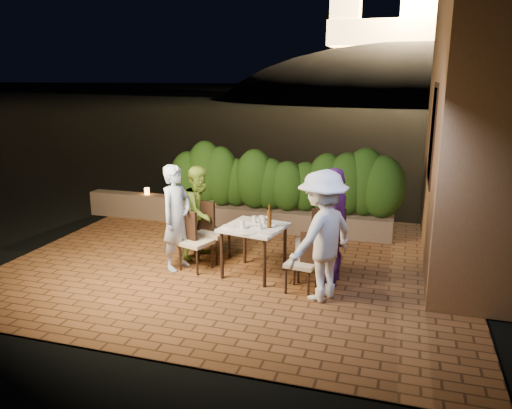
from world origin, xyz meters
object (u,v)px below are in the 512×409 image
at_px(parapet_lamp, 147,191).
at_px(chair_left_back, 214,231).
at_px(chair_left_front, 196,241).
at_px(dining_table, 254,250).
at_px(diner_purple, 334,226).
at_px(bowl, 262,219).
at_px(chair_right_front, 302,262).
at_px(chair_right_back, 312,244).
at_px(diner_white, 322,236).
at_px(diner_green, 201,212).
at_px(beer_bottle, 269,216).
at_px(diner_blue, 177,218).

bearing_deg(parapet_lamp, chair_left_back, -40.12).
xyz_separation_m(chair_left_front, parapet_lamp, (-2.11, 2.34, 0.12)).
xyz_separation_m(dining_table, diner_purple, (1.15, 0.06, 0.46)).
height_order(bowl, chair_right_front, chair_right_front).
height_order(chair_right_back, diner_white, diner_white).
height_order(diner_purple, parapet_lamp, diner_purple).
distance_m(chair_right_front, diner_green, 2.08).
xyz_separation_m(diner_green, parapet_lamp, (-1.96, 1.78, -0.18)).
bearing_deg(parapet_lamp, dining_table, -37.11).
distance_m(beer_bottle, parapet_lamp, 3.98).
relative_size(chair_left_front, parapet_lamp, 6.42).
bearing_deg(diner_green, diner_purple, -84.27).
height_order(chair_right_front, diner_green, diner_green).
bearing_deg(diner_green, dining_table, -98.35).
height_order(chair_left_front, diner_white, diner_white).
bearing_deg(beer_bottle, diner_purple, 4.04).
bearing_deg(dining_table, beer_bottle, -1.45).
bearing_deg(beer_bottle, parapet_lamp, 144.84).
xyz_separation_m(chair_right_back, diner_white, (0.23, -0.63, 0.34)).
xyz_separation_m(beer_bottle, diner_purple, (0.92, 0.06, -0.08)).
bearing_deg(parapet_lamp, diner_blue, -52.44).
bearing_deg(chair_left_front, chair_right_front, 6.57).
height_order(chair_right_front, parapet_lamp, chair_right_front).
relative_size(bowl, diner_purple, 0.11).
relative_size(diner_blue, parapet_lamp, 11.49).
distance_m(chair_right_back, diner_green, 1.95).
bearing_deg(chair_left_back, bowl, 7.99).
bearing_deg(diner_purple, diner_blue, -85.02).
height_order(chair_right_back, diner_blue, diner_blue).
bearing_deg(chair_left_front, diner_blue, -155.69).
bearing_deg(diner_blue, chair_right_back, -69.88).
height_order(beer_bottle, diner_purple, diner_purple).
relative_size(diner_blue, diner_green, 1.08).
distance_m(bowl, chair_right_back, 0.89).
bearing_deg(chair_left_back, diner_white, -13.16).
xyz_separation_m(chair_left_front, chair_left_back, (0.11, 0.47, 0.03)).
xyz_separation_m(bowl, parapet_lamp, (-3.03, 1.94, -0.20)).
xyz_separation_m(beer_bottle, parapet_lamp, (-3.24, 2.28, -0.35)).
xyz_separation_m(bowl, diner_purple, (1.13, -0.28, 0.06)).
bearing_deg(dining_table, chair_right_back, 7.62).
height_order(beer_bottle, parapet_lamp, beer_bottle).
height_order(bowl, diner_purple, diner_purple).
relative_size(beer_bottle, diner_blue, 0.21).
xyz_separation_m(dining_table, chair_right_back, (0.85, 0.11, 0.15)).
distance_m(diner_blue, parapet_lamp, 3.00).
xyz_separation_m(bowl, chair_right_front, (0.78, -0.73, -0.35)).
relative_size(chair_right_back, diner_white, 0.61).
bearing_deg(diner_purple, bowl, -102.64).
distance_m(diner_white, parapet_lamp, 4.96).
relative_size(chair_left_front, diner_green, 0.60).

